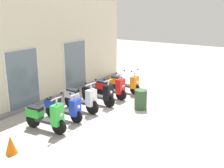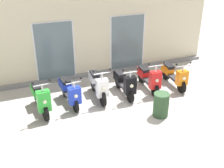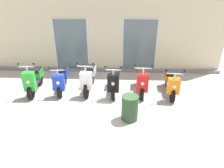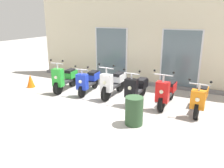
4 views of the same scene
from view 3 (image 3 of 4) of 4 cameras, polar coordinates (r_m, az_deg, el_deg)
ground_plane at (r=6.60m, az=-3.67°, el=-6.55°), size 40.00×40.00×0.00m
storefront_facade at (r=8.96m, az=-1.91°, el=15.96°), size 10.08×0.50×4.08m
scooter_green at (r=7.82m, az=-20.86°, el=1.15°), size 0.56×1.56×1.29m
scooter_blue at (r=7.64m, az=-13.86°, el=1.51°), size 0.55×1.55×1.13m
scooter_white at (r=7.45m, az=-6.43°, el=1.70°), size 0.61×1.64×1.27m
scooter_black at (r=7.28m, az=0.63°, el=0.97°), size 0.58×1.59×1.20m
scooter_red at (r=7.37m, az=8.24°, el=0.96°), size 0.62×1.59×1.26m
scooter_orange at (r=7.49m, az=15.96°, el=0.48°), size 0.61×1.64×1.13m
trash_bin at (r=5.90m, az=4.98°, el=-6.62°), size 0.47×0.47×0.76m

